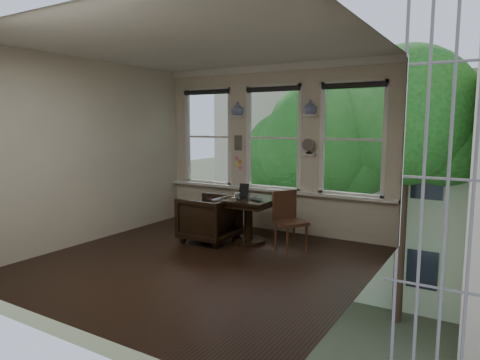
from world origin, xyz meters
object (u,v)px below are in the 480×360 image
Objects in this scene: armchair_left at (209,219)px; mug at (237,196)px; table at (248,220)px; side_chair_right at (291,222)px; laptop at (253,200)px.

armchair_left is 0.64m from mug.
table is 0.98× the size of side_chair_right.
mug is at bearing -135.46° from table.
laptop is at bearing -41.01° from table.
side_chair_right is at bearing 37.41° from laptop.
table is 2.62× the size of laptop.
mug is (-0.13, -0.13, 0.42)m from table.
table is at bearing 116.59° from side_chair_right.
armchair_left is 8.21× the size of mug.
mug reaches higher than armchair_left.
side_chair_right reaches higher than mug.
laptop is (0.18, -0.15, 0.39)m from table.
table is 1.06× the size of armchair_left.
side_chair_right is 8.91× the size of mug.
mug is (-0.94, -0.05, 0.34)m from side_chair_right.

